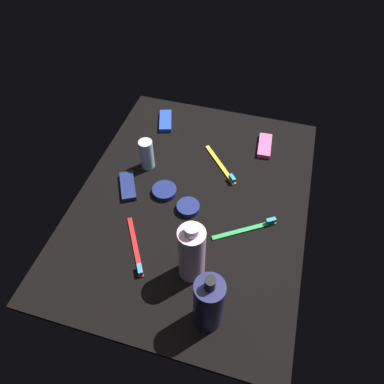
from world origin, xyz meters
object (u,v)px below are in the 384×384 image
object	(u,v)px
cream_tin_right	(164,192)
bodywash_bottle	(192,253)
lotion_bottle	(208,304)
cream_tin_left	(188,207)
snack_bar_blue	(165,121)
deodorant_stick	(147,154)
toothbrush_yellow	(222,166)
toothbrush_red	(136,249)
snack_bar_pink	(265,146)
toothbrush_green	(248,228)
snack_bar_navy	(128,186)

from	to	relation	value
cream_tin_right	bodywash_bottle	bearing A→B (deg)	34.17
lotion_bottle	cream_tin_left	xyz separation A→B (cm)	(-28.08, -12.66, -7.48)
snack_bar_blue	cream_tin_left	size ratio (longest dim) A/B	1.63
deodorant_stick	cream_tin_right	size ratio (longest dim) A/B	1.39
toothbrush_yellow	snack_bar_blue	size ratio (longest dim) A/B	1.38
toothbrush_red	cream_tin_right	distance (cm)	19.55
deodorant_stick	snack_bar_pink	xyz separation A→B (cm)	(-18.04, 33.09, -4.13)
bodywash_bottle	lotion_bottle	bearing A→B (deg)	32.64
deodorant_stick	toothbrush_red	world-z (taller)	deodorant_stick
lotion_bottle	toothbrush_yellow	bearing A→B (deg)	-170.94
toothbrush_red	cream_tin_right	size ratio (longest dim) A/B	2.28
snack_bar_blue	deodorant_stick	bearing A→B (deg)	-13.53
lotion_bottle	toothbrush_red	size ratio (longest dim) A/B	1.20
bodywash_bottle	cream_tin_left	bearing A→B (deg)	-161.09
lotion_bottle	deodorant_stick	size ratio (longest dim) A/B	1.95
toothbrush_green	cream_tin_right	xyz separation A→B (cm)	(-5.42, -25.45, 0.19)
snack_bar_navy	cream_tin_left	size ratio (longest dim) A/B	1.63
bodywash_bottle	snack_bar_navy	xyz separation A→B (cm)	(-20.48, -25.22, -7.98)
toothbrush_yellow	snack_bar_pink	xyz separation A→B (cm)	(-12.46, 11.20, 0.14)
bodywash_bottle	snack_bar_pink	bearing A→B (deg)	167.97
toothbrush_green	snack_bar_navy	world-z (taller)	toothbrush_green
deodorant_stick	snack_bar_pink	world-z (taller)	deodorant_stick
snack_bar_blue	cream_tin_left	distance (cm)	38.23
deodorant_stick	toothbrush_green	xyz separation A→B (cm)	(14.72, 33.77, -4.27)
deodorant_stick	toothbrush_yellow	bearing A→B (deg)	104.30
snack_bar_navy	toothbrush_green	bearing A→B (deg)	54.90
toothbrush_green	snack_bar_pink	bearing A→B (deg)	-178.80
deodorant_stick	bodywash_bottle	bearing A→B (deg)	36.67
snack_bar_blue	snack_bar_pink	bearing A→B (deg)	67.42
lotion_bottle	cream_tin_right	world-z (taller)	lotion_bottle
toothbrush_red	toothbrush_green	xyz separation A→B (cm)	(-14.11, 26.25, 0.00)
bodywash_bottle	cream_tin_left	world-z (taller)	bodywash_bottle
snack_bar_blue	cream_tin_right	bearing A→B (deg)	0.32
toothbrush_green	snack_bar_pink	size ratio (longest dim) A/B	1.52
snack_bar_blue	snack_bar_navy	bearing A→B (deg)	-19.45
snack_bar_pink	snack_bar_blue	world-z (taller)	same
toothbrush_green	bodywash_bottle	bearing A→B (deg)	-34.93
snack_bar_navy	cream_tin_left	world-z (taller)	cream_tin_left
bodywash_bottle	snack_bar_blue	xyz separation A→B (cm)	(-51.53, -24.26, -7.98)
deodorant_stick	cream_tin_left	size ratio (longest dim) A/B	1.53
toothbrush_green	cream_tin_right	size ratio (longest dim) A/B	2.25
cream_tin_right	deodorant_stick	bearing A→B (deg)	-138.17
deodorant_stick	toothbrush_green	size ratio (longest dim) A/B	0.62
toothbrush_green	snack_bar_blue	world-z (taller)	toothbrush_green
deodorant_stick	snack_bar_blue	size ratio (longest dim) A/B	0.94
toothbrush_green	snack_bar_blue	size ratio (longest dim) A/B	1.52
toothbrush_red	snack_bar_navy	size ratio (longest dim) A/B	1.53
deodorant_stick	snack_bar_blue	xyz separation A→B (cm)	(-20.99, -1.53, -4.13)
bodywash_bottle	snack_bar_navy	distance (cm)	33.46
snack_bar_blue	cream_tin_left	xyz separation A→B (cm)	(33.65, 18.14, 0.09)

